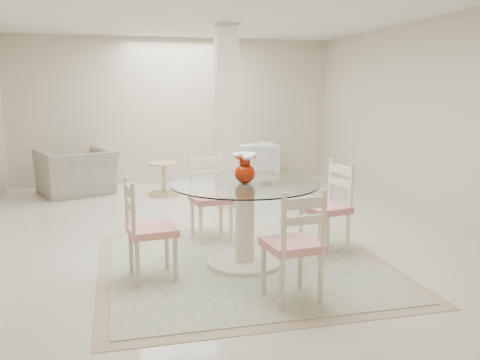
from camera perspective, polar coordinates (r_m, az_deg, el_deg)
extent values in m
plane|color=beige|center=(6.47, -3.34, -5.71)|extent=(7.00, 7.00, 0.00)
cube|color=beige|center=(9.69, -7.25, 7.67)|extent=(6.00, 0.02, 2.70)
cube|color=beige|center=(2.88, 9.21, 1.48)|extent=(6.00, 0.02, 2.70)
cube|color=beige|center=(7.39, 20.21, 6.31)|extent=(0.02, 7.00, 2.70)
cube|color=white|center=(6.29, -3.62, 18.66)|extent=(6.00, 7.00, 0.02)
cube|color=beige|center=(7.61, -1.53, 7.04)|extent=(0.30, 0.30, 2.70)
cube|color=tan|center=(5.26, 0.53, -9.51)|extent=(2.91, 2.91, 0.01)
cube|color=beige|center=(5.25, 0.53, -9.42)|extent=(2.66, 2.66, 0.01)
cylinder|color=#F2E1C6|center=(5.25, 0.53, -9.25)|extent=(0.77, 0.77, 0.06)
cylinder|color=#F2E1C6|center=(5.12, 0.54, -4.87)|extent=(0.19, 0.19, 0.80)
cylinder|color=#F2E1C6|center=(5.04, 0.54, -0.70)|extent=(0.32, 0.32, 0.03)
cylinder|color=white|center=(5.03, 0.54, -0.45)|extent=(1.48, 1.48, 0.01)
ellipsoid|color=#9E1B04|center=(5.01, 0.55, 0.73)|extent=(0.21, 0.21, 0.20)
cylinder|color=#9E1B04|center=(5.00, 0.55, 2.11)|extent=(0.11, 0.11, 0.06)
cylinder|color=#9E1B04|center=(4.99, 0.55, 2.56)|extent=(0.18, 0.18, 0.02)
ellipsoid|color=white|center=(4.99, 0.55, 2.89)|extent=(0.12, 0.12, 0.05)
ellipsoid|color=white|center=(5.03, 1.18, 2.75)|extent=(0.12, 0.12, 0.05)
ellipsoid|color=white|center=(5.01, -0.19, 2.79)|extent=(0.12, 0.12, 0.05)
ellipsoid|color=white|center=(4.93, 0.86, 2.54)|extent=(0.12, 0.12, 0.05)
ellipsoid|color=white|center=(4.96, 1.24, 2.76)|extent=(0.12, 0.12, 0.05)
cylinder|color=#F7EFCB|center=(5.67, 6.82, -5.64)|extent=(0.04, 0.04, 0.47)
cylinder|color=#F7EFCB|center=(5.38, 8.96, -6.57)|extent=(0.04, 0.04, 0.47)
cylinder|color=#F7EFCB|center=(5.87, 9.81, -5.16)|extent=(0.04, 0.04, 0.47)
cylinder|color=#F7EFCB|center=(5.60, 12.03, -6.02)|extent=(0.04, 0.04, 0.47)
cube|color=red|center=(5.56, 9.49, -3.18)|extent=(0.53, 0.53, 0.07)
cube|color=#F7EFCB|center=(5.61, 11.27, 0.43)|extent=(0.13, 0.41, 0.55)
cylinder|color=#F6EBCA|center=(5.81, -4.43, -5.22)|extent=(0.04, 0.04, 0.47)
cylinder|color=#F6EBCA|center=(5.91, -1.02, -4.90)|extent=(0.04, 0.04, 0.47)
cylinder|color=#F6EBCA|center=(6.15, -5.39, -4.36)|extent=(0.04, 0.04, 0.47)
cylinder|color=#F6EBCA|center=(6.25, -2.15, -4.07)|extent=(0.04, 0.04, 0.47)
cube|color=#B51813|center=(5.96, -3.27, -2.13)|extent=(0.50, 0.50, 0.07)
cube|color=#F6EBCA|center=(6.09, -3.88, 1.38)|extent=(0.41, 0.09, 0.55)
cylinder|color=beige|center=(4.76, -7.25, -8.93)|extent=(0.04, 0.04, 0.45)
cylinder|color=beige|center=(5.08, -8.22, -7.70)|extent=(0.04, 0.04, 0.45)
cylinder|color=beige|center=(4.69, -11.43, -9.34)|extent=(0.04, 0.04, 0.45)
cylinder|color=beige|center=(5.02, -12.14, -8.06)|extent=(0.04, 0.04, 0.45)
cube|color=red|center=(4.81, -9.85, -5.59)|extent=(0.48, 0.48, 0.07)
cube|color=beige|center=(4.70, -12.29, -1.98)|extent=(0.09, 0.39, 0.52)
cylinder|color=beige|center=(4.61, 6.79, -9.49)|extent=(0.04, 0.04, 0.46)
cylinder|color=beige|center=(4.46, 2.67, -10.11)|extent=(0.04, 0.04, 0.46)
cylinder|color=beige|center=(4.32, 9.04, -10.95)|extent=(0.04, 0.04, 0.46)
cylinder|color=beige|center=(4.16, 4.70, -11.69)|extent=(0.04, 0.04, 0.46)
cube|color=#B11712|center=(4.30, 5.86, -7.27)|extent=(0.49, 0.49, 0.07)
cube|color=beige|center=(4.04, 7.23, -3.55)|extent=(0.40, 0.09, 0.54)
imported|color=gray|center=(9.01, -17.87, 0.85)|extent=(1.47, 1.39, 0.76)
imported|color=white|center=(9.50, 1.10, 1.93)|extent=(0.94, 0.96, 0.80)
cylinder|color=tan|center=(8.70, -8.50, -1.50)|extent=(0.51, 0.51, 0.04)
cylinder|color=tan|center=(8.65, -8.54, 0.14)|extent=(0.07, 0.07, 0.48)
cylinder|color=tan|center=(8.61, -8.59, 1.83)|extent=(0.53, 0.53, 0.03)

